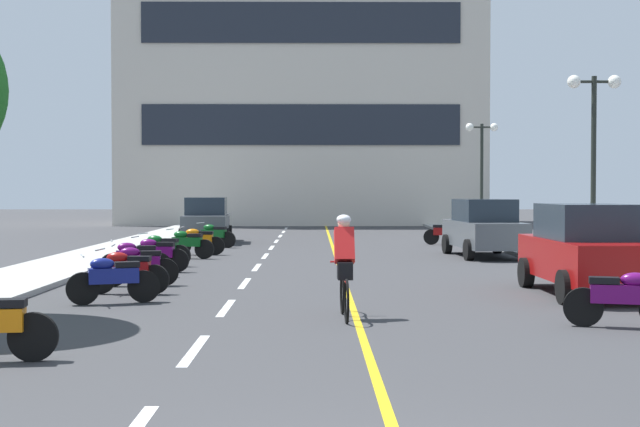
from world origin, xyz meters
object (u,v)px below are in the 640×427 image
(motorcycle_10, at_px, (198,240))
(motorcycle_5, at_px, (139,265))
(motorcycle_8, at_px, (161,249))
(motorcycle_4, at_px, (127,271))
(motorcycle_9, at_px, (187,243))
(motorcycle_6, at_px, (135,258))
(motorcycle_7, at_px, (156,254))
(cyclist_rider, at_px, (344,264))
(motorcycle_11, at_px, (214,235))
(parked_car_far, at_px, (206,220))
(motorcycle_3, at_px, (113,278))
(street_lamp_far, at_px, (482,153))
(parked_car_near, at_px, (587,249))
(motorcycle_12, at_px, (446,233))
(parked_car_mid, at_px, (484,228))
(motorcycle_2, at_px, (622,297))
(street_lamp_mid, at_px, (594,126))

(motorcycle_10, bearing_deg, motorcycle_5, -90.40)
(motorcycle_10, bearing_deg, motorcycle_8, -96.39)
(motorcycle_4, xyz_separation_m, motorcycle_9, (-0.14, 8.97, 0.00))
(motorcycle_6, height_order, motorcycle_7, same)
(motorcycle_8, xyz_separation_m, cyclist_rider, (4.72, -9.60, 0.41))
(motorcycle_7, xyz_separation_m, motorcycle_11, (0.37, 9.43, 0.00))
(parked_car_far, distance_m, motorcycle_3, 18.53)
(street_lamp_far, height_order, parked_car_near, street_lamp_far)
(motorcycle_3, relative_size, motorcycle_5, 0.96)
(motorcycle_11, bearing_deg, parked_car_near, -57.44)
(street_lamp_far, height_order, motorcycle_10, street_lamp_far)
(motorcycle_11, xyz_separation_m, motorcycle_12, (8.75, 1.41, 0.00))
(parked_car_mid, distance_m, motorcycle_10, 9.17)
(motorcycle_5, height_order, motorcycle_7, same)
(motorcycle_2, xyz_separation_m, motorcycle_11, (-8.35, 18.37, 0.00))
(cyclist_rider, bearing_deg, motorcycle_9, 109.85)
(motorcycle_10, bearing_deg, motorcycle_4, -90.03)
(motorcycle_7, height_order, motorcycle_9, same)
(motorcycle_7, height_order, cyclist_rider, cyclist_rider)
(motorcycle_3, bearing_deg, street_lamp_mid, 33.25)
(street_lamp_far, distance_m, parked_car_near, 21.54)
(parked_car_mid, distance_m, motorcycle_12, 5.85)
(motorcycle_3, distance_m, motorcycle_12, 19.09)
(street_lamp_mid, height_order, motorcycle_9, street_lamp_mid)
(motorcycle_2, distance_m, motorcycle_3, 8.84)
(parked_car_mid, relative_size, motorcycle_7, 2.54)
(motorcycle_10, relative_size, motorcycle_12, 1.04)
(street_lamp_mid, xyz_separation_m, motorcycle_3, (-11.29, -7.40, -3.38))
(motorcycle_10, xyz_separation_m, cyclist_rider, (4.26, -13.72, 0.41))
(motorcycle_5, relative_size, motorcycle_6, 1.01)
(parked_car_far, height_order, motorcycle_4, parked_car_far)
(street_lamp_mid, bearing_deg, motorcycle_11, 144.19)
(motorcycle_8, xyz_separation_m, motorcycle_12, (9.29, 9.14, 0.00))
(motorcycle_3, xyz_separation_m, motorcycle_7, (-0.35, 6.10, 0.00))
(parked_car_near, bearing_deg, cyclist_rider, -148.45)
(motorcycle_5, xyz_separation_m, motorcycle_11, (0.14, 12.64, 0.00))
(motorcycle_6, distance_m, motorcycle_9, 5.81)
(parked_car_far, bearing_deg, motorcycle_6, -89.75)
(motorcycle_2, height_order, motorcycle_12, same)
(street_lamp_mid, distance_m, cyclist_rider, 11.98)
(motorcycle_4, distance_m, motorcycle_6, 3.21)
(motorcycle_2, bearing_deg, motorcycle_3, 161.29)
(parked_car_mid, bearing_deg, motorcycle_5, -138.17)
(motorcycle_9, relative_size, motorcycle_11, 1.03)
(street_lamp_mid, relative_size, motorcycle_11, 3.11)
(motorcycle_9, distance_m, motorcycle_10, 1.53)
(motorcycle_9, distance_m, motorcycle_11, 5.13)
(parked_car_far, relative_size, motorcycle_3, 2.62)
(parked_car_mid, xyz_separation_m, motorcycle_4, (-9.13, -9.68, -0.44))
(motorcycle_4, bearing_deg, street_lamp_mid, 27.68)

